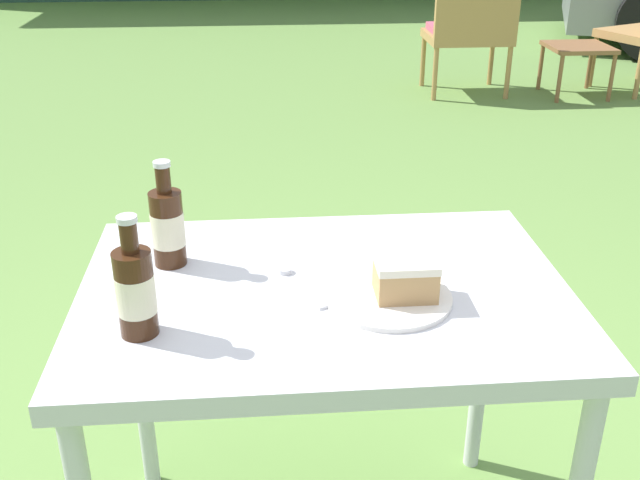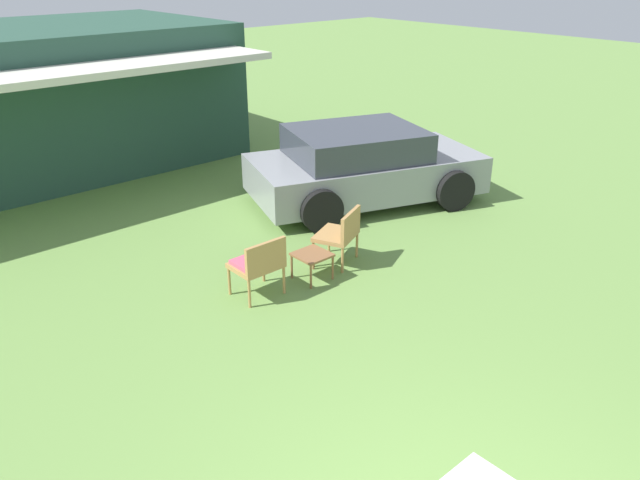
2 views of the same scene
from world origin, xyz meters
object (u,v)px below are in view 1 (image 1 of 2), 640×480
Objects in this scene: garden_side_table at (578,52)px; cola_bottle_far at (135,290)px; cola_bottle_near at (168,226)px; cake_on_plate at (398,286)px; wicker_chair_cushioned at (469,30)px; patio_table at (324,320)px.

cola_bottle_far reaches higher than garden_side_table.
cola_bottle_near and cola_bottle_far have the same top height.
wicker_chair_cushioned is at bearing 73.09° from cake_on_plate.
wicker_chair_cushioned is 3.63× the size of cola_bottle_far.
cake_on_plate reaches higher than garden_side_table.
cake_on_plate reaches higher than wicker_chair_cushioned.
cola_bottle_far is (-1.75, -4.32, 0.34)m from wicker_chair_cushioned.
wicker_chair_cushioned is at bearing 67.03° from cola_bottle_near.
cola_bottle_near reaches higher than wicker_chair_cushioned.
cola_bottle_far is (-2.54, -4.21, 0.49)m from garden_side_table.
patio_table is 0.18m from cake_on_plate.
cake_on_plate is at bearing -25.46° from patio_table.
cake_on_plate reaches higher than patio_table.
garden_side_table is at bearing 58.93° from cola_bottle_far.
cake_on_plate is (-1.29, -4.24, 0.29)m from wicker_chair_cushioned.
cola_bottle_far is (-0.03, -0.26, 0.00)m from cola_bottle_near.
cola_bottle_near is (-0.30, 0.12, 0.16)m from patio_table.
cola_bottle_near reaches higher than patio_table.
cola_bottle_near is at bearing -122.42° from garden_side_table.
wicker_chair_cushioned reaches higher than patio_table.
cola_bottle_far is at bearing 68.31° from wicker_chair_cushioned.
garden_side_table is 2.01× the size of cola_bottle_near.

